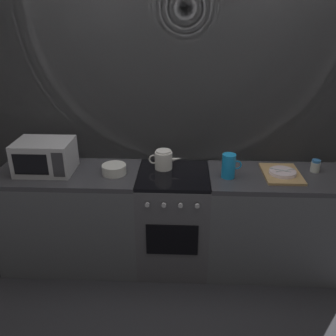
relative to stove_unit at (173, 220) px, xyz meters
The scene contains 11 objects.
ground_plane 0.45m from the stove_unit, 90.00° to the left, with size 8.00×8.00×0.00m, color #2D2D33.
back_wall 0.82m from the stove_unit, 90.00° to the left, with size 3.60×0.05×2.40m.
counter_left 0.90m from the stove_unit, behind, with size 1.20×0.60×0.90m.
stove_unit is the anchor object (origin of this frame).
counter_right 0.90m from the stove_unit, ahead, with size 1.20×0.60×0.90m.
microwave 1.22m from the stove_unit, behind, with size 0.46×0.35×0.27m.
kettle 0.55m from the stove_unit, 130.21° to the left, with size 0.28×0.15×0.17m.
mixing_bowl 0.70m from the stove_unit, behind, with size 0.20×0.20×0.08m, color silver.
pitcher 0.71m from the stove_unit, ahead, with size 0.16×0.11×0.20m.
dish_pile 1.01m from the stove_unit, ahead, with size 0.30×0.40×0.06m.
spice_jar 1.29m from the stove_unit, ahead, with size 0.08×0.08×0.10m.
Camera 1 is at (0.07, -2.70, 2.16)m, focal length 38.21 mm.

